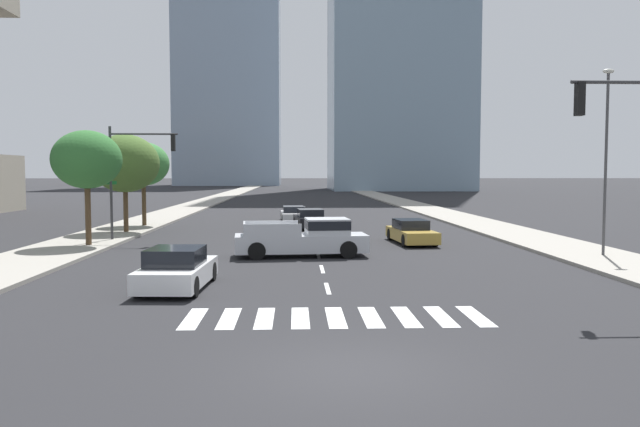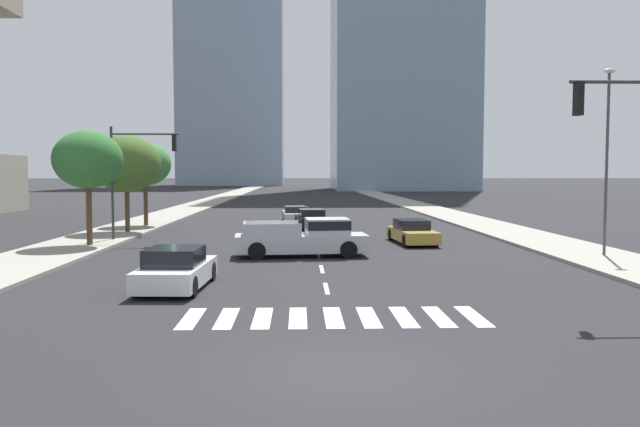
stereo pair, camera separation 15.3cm
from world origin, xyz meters
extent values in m
plane|color=#232326|center=(0.00, 0.00, 0.00)|extent=(800.00, 800.00, 0.00)
cube|color=gray|center=(11.95, 30.00, 0.07)|extent=(4.00, 260.00, 0.15)
cube|color=gray|center=(-11.95, 30.00, 0.07)|extent=(4.00, 260.00, 0.15)
cube|color=silver|center=(-3.60, 4.24, 0.00)|extent=(0.45, 2.36, 0.01)
cube|color=silver|center=(-2.70, 4.24, 0.00)|extent=(0.45, 2.36, 0.01)
cube|color=silver|center=(-1.80, 4.24, 0.00)|extent=(0.45, 2.36, 0.01)
cube|color=silver|center=(-0.90, 4.24, 0.00)|extent=(0.45, 2.36, 0.01)
cube|color=silver|center=(0.00, 4.24, 0.00)|extent=(0.45, 2.36, 0.01)
cube|color=silver|center=(0.90, 4.24, 0.00)|extent=(0.45, 2.36, 0.01)
cube|color=silver|center=(1.80, 4.24, 0.00)|extent=(0.45, 2.36, 0.01)
cube|color=silver|center=(2.70, 4.24, 0.00)|extent=(0.45, 2.36, 0.01)
cube|color=silver|center=(3.60, 4.24, 0.00)|extent=(0.45, 2.36, 0.01)
cube|color=silver|center=(0.00, 8.24, 0.00)|extent=(0.14, 2.00, 0.01)
cube|color=silver|center=(0.00, 12.24, 0.00)|extent=(0.14, 2.00, 0.01)
cube|color=silver|center=(0.00, 16.24, 0.00)|extent=(0.14, 2.00, 0.01)
cube|color=silver|center=(0.00, 20.24, 0.00)|extent=(0.14, 2.00, 0.01)
cube|color=silver|center=(0.00, 24.24, 0.00)|extent=(0.14, 2.00, 0.01)
cube|color=silver|center=(0.00, 28.24, 0.00)|extent=(0.14, 2.00, 0.01)
cube|color=silver|center=(0.00, 32.24, 0.00)|extent=(0.14, 2.00, 0.01)
cube|color=silver|center=(0.00, 36.24, 0.00)|extent=(0.14, 2.00, 0.01)
cube|color=silver|center=(0.00, 40.24, 0.00)|extent=(0.14, 2.00, 0.01)
cube|color=silver|center=(0.00, 44.24, 0.00)|extent=(0.14, 2.00, 0.01)
cube|color=silver|center=(0.00, 48.24, 0.00)|extent=(0.14, 2.00, 0.01)
cube|color=silver|center=(0.00, 52.24, 0.00)|extent=(0.14, 2.00, 0.01)
cube|color=silver|center=(0.00, 56.24, 0.00)|extent=(0.14, 2.00, 0.01)
cube|color=#B7BABF|center=(-0.77, 15.89, 0.59)|extent=(5.89, 2.39, 0.75)
cube|color=#B7BABF|center=(0.38, 15.98, 1.32)|extent=(1.98, 1.92, 0.70)
cube|color=black|center=(0.38, 15.98, 1.40)|extent=(2.00, 1.96, 0.39)
cube|color=#B7BABF|center=(-2.10, 16.71, 1.25)|extent=(2.42, 0.27, 0.55)
cube|color=#B7BABF|center=(-1.96, 14.86, 1.25)|extent=(2.42, 0.27, 0.55)
cube|color=#B7BABF|center=(-3.23, 15.69, 1.25)|extent=(0.23, 1.86, 0.55)
cylinder|color=black|center=(1.11, 16.90, 0.38)|extent=(0.78, 0.32, 0.76)
cylinder|color=black|center=(1.25, 15.18, 0.38)|extent=(0.78, 0.32, 0.76)
cylinder|color=black|center=(-2.79, 16.59, 0.38)|extent=(0.78, 0.32, 0.76)
cylinder|color=black|center=(-2.65, 14.87, 0.38)|extent=(0.78, 0.32, 0.76)
cube|color=black|center=(-0.05, 29.94, 0.48)|extent=(2.21, 4.74, 0.63)
cube|color=black|center=(-0.03, 29.71, 1.04)|extent=(1.76, 2.21, 0.50)
cylinder|color=black|center=(-1.00, 31.41, 0.32)|extent=(0.28, 0.66, 0.64)
cylinder|color=black|center=(0.59, 31.57, 0.32)|extent=(0.28, 0.66, 0.64)
cylinder|color=black|center=(-0.70, 28.31, 0.32)|extent=(0.28, 0.66, 0.64)
cylinder|color=black|center=(0.89, 28.46, 0.32)|extent=(0.28, 0.66, 0.64)
cube|color=#B28E38|center=(5.04, 20.80, 0.45)|extent=(2.07, 4.78, 0.58)
cube|color=black|center=(5.02, 21.03, 0.99)|extent=(1.66, 2.21, 0.49)
cylinder|color=black|center=(5.93, 19.28, 0.32)|extent=(0.27, 0.66, 0.64)
cylinder|color=black|center=(4.40, 19.16, 0.32)|extent=(0.27, 0.66, 0.64)
cylinder|color=black|center=(5.68, 22.44, 0.32)|extent=(0.27, 0.66, 0.64)
cylinder|color=black|center=(4.15, 22.32, 0.32)|extent=(0.27, 0.66, 0.64)
cube|color=silver|center=(-4.77, 8.41, 0.47)|extent=(2.05, 4.34, 0.62)
cube|color=black|center=(-4.78, 8.20, 1.06)|extent=(1.71, 2.00, 0.55)
cylinder|color=black|center=(-5.51, 9.90, 0.32)|extent=(0.25, 0.65, 0.64)
cylinder|color=black|center=(-3.87, 9.81, 0.32)|extent=(0.25, 0.65, 0.64)
cylinder|color=black|center=(-5.67, 7.01, 0.32)|extent=(0.25, 0.65, 0.64)
cylinder|color=black|center=(-4.02, 6.92, 0.32)|extent=(0.25, 0.65, 0.64)
cube|color=silver|center=(-1.17, 35.31, 0.45)|extent=(1.96, 4.88, 0.57)
cube|color=black|center=(-1.15, 35.07, 0.96)|extent=(1.62, 2.23, 0.46)
cylinder|color=black|center=(-2.02, 36.90, 0.32)|extent=(0.25, 0.65, 0.64)
cylinder|color=black|center=(-0.47, 36.97, 0.32)|extent=(0.25, 0.65, 0.64)
cylinder|color=black|center=(-1.86, 33.64, 0.32)|extent=(0.25, 0.65, 0.64)
cylinder|color=black|center=(-0.31, 33.72, 0.32)|extent=(0.25, 0.65, 0.64)
cube|color=black|center=(6.64, 5.25, 5.66)|extent=(0.20, 0.28, 0.90)
sphere|color=red|center=(6.64, 5.25, 5.96)|extent=(0.18, 0.18, 0.18)
sphere|color=orange|center=(6.64, 5.25, 5.66)|extent=(0.18, 0.18, 0.18)
sphere|color=green|center=(6.64, 5.25, 5.36)|extent=(0.18, 0.18, 0.18)
cylinder|color=#333335|center=(-10.75, 22.05, 3.13)|extent=(0.14, 0.14, 5.96)
cylinder|color=#333335|center=(-8.98, 22.05, 5.71)|extent=(3.54, 0.10, 0.10)
cube|color=black|center=(-7.46, 22.05, 5.26)|extent=(0.20, 0.28, 0.90)
sphere|color=red|center=(-7.46, 22.05, 5.56)|extent=(0.18, 0.18, 0.18)
sphere|color=orange|center=(-7.46, 22.05, 5.26)|extent=(0.18, 0.18, 0.18)
sphere|color=green|center=(-7.46, 22.05, 4.96)|extent=(0.18, 0.18, 0.18)
cube|color=#19662D|center=(-10.75, 22.05, 3.15)|extent=(0.60, 0.04, 0.18)
cylinder|color=#3F3F42|center=(12.25, 14.84, 4.01)|extent=(0.12, 0.12, 7.72)
ellipsoid|color=beige|center=(12.25, 14.84, 7.97)|extent=(0.50, 0.24, 0.20)
cylinder|color=#4C3823|center=(-11.15, 19.50, 1.57)|extent=(0.28, 0.28, 2.84)
ellipsoid|color=#2D662D|center=(-11.15, 19.50, 4.32)|extent=(3.33, 3.33, 2.83)
cylinder|color=#4C3823|center=(-11.15, 26.33, 1.38)|extent=(0.28, 0.28, 2.46)
ellipsoid|color=#426028|center=(-11.15, 26.33, 4.23)|extent=(4.05, 4.05, 3.44)
cylinder|color=#4C3823|center=(-11.15, 30.87, 1.52)|extent=(0.28, 0.28, 2.74)
ellipsoid|color=#387538|center=(-11.15, 30.87, 4.26)|extent=(3.43, 3.43, 2.91)
cube|color=#8C9EB2|center=(-20.17, 173.61, 51.86)|extent=(29.59, 22.44, 103.73)
camera|label=1|loc=(-1.02, -11.47, 3.68)|focal=35.18mm
camera|label=2|loc=(-0.87, -11.48, 3.68)|focal=35.18mm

